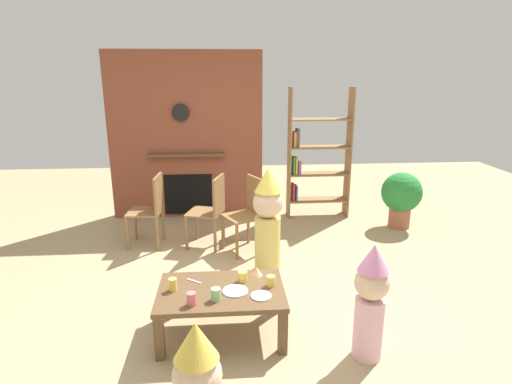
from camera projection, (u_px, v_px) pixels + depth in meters
ground_plane at (244, 301)px, 4.01m from camera, size 12.00×12.00×0.00m
brick_fireplace_feature at (186, 137)px, 6.12m from camera, size 2.20×0.28×2.40m
bookshelf at (314, 158)px, 6.15m from camera, size 0.90×0.28×1.90m
coffee_table at (221, 296)px, 3.42m from camera, size 1.02×0.67×0.41m
paper_cup_near_left at (191, 299)px, 3.17m from camera, size 0.07×0.07×0.10m
paper_cup_near_right at (243, 276)px, 3.52m from camera, size 0.08×0.08×0.09m
paper_cup_center at (173, 284)px, 3.38m from camera, size 0.07×0.07×0.10m
paper_cup_far_left at (271, 281)px, 3.45m from camera, size 0.07×0.07×0.09m
paper_cup_far_right at (216, 294)px, 3.23m from camera, size 0.08×0.08×0.10m
paper_plate_front at (235, 291)px, 3.37m from camera, size 0.21×0.21×0.01m
paper_plate_rear at (261, 296)px, 3.30m from camera, size 0.16×0.16×0.01m
birthday_cake_slice at (257, 271)px, 3.63m from camera, size 0.10×0.10×0.08m
table_fork at (194, 281)px, 3.54m from camera, size 0.13×0.10×0.01m
child_in_pink at (371, 299)px, 3.10m from camera, size 0.26×0.26×0.92m
child_by_the_chairs at (268, 218)px, 4.47m from camera, size 0.32×0.32×1.15m
dining_chair_left at (152, 206)px, 5.17m from camera, size 0.43×0.43×0.90m
dining_chair_middle at (212, 207)px, 5.13m from camera, size 0.50×0.50×0.90m
dining_chair_right at (249, 210)px, 5.05m from camera, size 0.54×0.54×0.90m
potted_plant_tall at (401, 195)px, 5.81m from camera, size 0.55×0.55×0.78m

